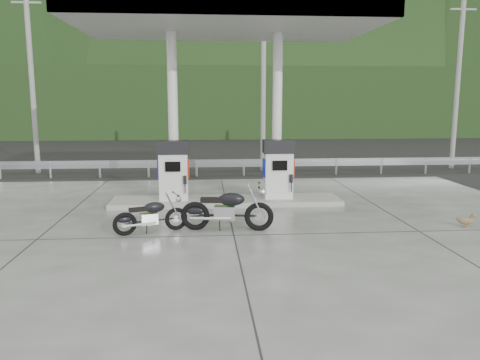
{
  "coord_description": "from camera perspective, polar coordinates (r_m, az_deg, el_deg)",
  "views": [
    {
      "loc": [
        -0.67,
        -11.58,
        3.12
      ],
      "look_at": [
        0.3,
        1.0,
        1.0
      ],
      "focal_mm": 35.0,
      "sensor_mm": 36.0,
      "label": 1
    }
  ],
  "objects": [
    {
      "name": "canopy_column_right",
      "position": [
        14.66,
        4.54,
        7.75
      ],
      "size": [
        0.3,
        0.3,
        5.0
      ],
      "primitive_type": "cylinder",
      "color": "white",
      "rests_on": "pump_island"
    },
    {
      "name": "pump_island",
      "position": [
        14.42,
        -1.65,
        -2.58
      ],
      "size": [
        7.0,
        1.4,
        0.15
      ],
      "primitive_type": "cube",
      "color": "gray",
      "rests_on": "forecourt_apron"
    },
    {
      "name": "canopy_column_left",
      "position": [
        14.51,
        -8.16,
        7.67
      ],
      "size": [
        0.3,
        0.3,
        5.0
      ],
      "primitive_type": "cylinder",
      "color": "white",
      "rests_on": "pump_island"
    },
    {
      "name": "forecourt_apron",
      "position": [
        12.01,
        -1.06,
        -5.48
      ],
      "size": [
        18.0,
        14.0,
        0.02
      ],
      "primitive_type": "cube",
      "color": "#62625E",
      "rests_on": "ground"
    },
    {
      "name": "road",
      "position": [
        23.3,
        -2.73,
        1.85
      ],
      "size": [
        60.0,
        7.0,
        0.01
      ],
      "primitive_type": "cube",
      "color": "black",
      "rests_on": "ground"
    },
    {
      "name": "forested_hills",
      "position": [
        71.65,
        -3.91,
        7.04
      ],
      "size": [
        100.0,
        40.0,
        140.0
      ],
      "primitive_type": null,
      "color": "black",
      "rests_on": "ground"
    },
    {
      "name": "gas_pump_right",
      "position": [
        14.41,
        4.7,
        1.33
      ],
      "size": [
        0.95,
        0.55,
        1.8
      ],
      "primitive_type": null,
      "color": "white",
      "rests_on": "pump_island"
    },
    {
      "name": "ground",
      "position": [
        12.01,
        -1.06,
        -5.52
      ],
      "size": [
        160.0,
        160.0,
        0.0
      ],
      "primitive_type": "plane",
      "color": "black",
      "rests_on": "ground"
    },
    {
      "name": "canopy_roof",
      "position": [
        14.27,
        -1.76,
        18.61
      ],
      "size": [
        8.5,
        5.0,
        0.4
      ],
      "primitive_type": "cube",
      "color": "beige",
      "rests_on": "canopy_column_left"
    },
    {
      "name": "tree_band",
      "position": [
        41.58,
        -3.54,
        9.37
      ],
      "size": [
        80.0,
        6.0,
        6.0
      ],
      "primitive_type": "cube",
      "color": "black",
      "rests_on": "ground"
    },
    {
      "name": "utility_pole_a",
      "position": [
        22.33,
        -24.04,
        11.0
      ],
      "size": [
        0.22,
        0.22,
        8.0
      ],
      "primitive_type": "cylinder",
      "color": "gray",
      "rests_on": "ground"
    },
    {
      "name": "motorcycle_right",
      "position": [
        11.38,
        -10.81,
        -4.37
      ],
      "size": [
        1.76,
        1.05,
        0.8
      ],
      "primitive_type": null,
      "rotation": [
        0.0,
        0.0,
        0.34
      ],
      "color": "black",
      "rests_on": "forecourt_apron"
    },
    {
      "name": "guardrail",
      "position": [
        19.74,
        -2.44,
        2.52
      ],
      "size": [
        26.0,
        0.16,
        1.42
      ],
      "primitive_type": null,
      "color": "#929499",
      "rests_on": "ground"
    },
    {
      "name": "duck",
      "position": [
        12.99,
        25.78,
        -4.53
      ],
      "size": [
        0.44,
        0.19,
        0.31
      ],
      "primitive_type": null,
      "rotation": [
        0.0,
        0.0,
        -0.16
      ],
      "color": "brown",
      "rests_on": "forecourt_apron"
    },
    {
      "name": "motorcycle_left",
      "position": [
        11.37,
        -1.6,
        -3.68
      ],
      "size": [
        2.18,
        0.92,
        1.0
      ],
      "primitive_type": null,
      "rotation": [
        0.0,
        0.0,
        -0.12
      ],
      "color": "black",
      "rests_on": "forecourt_apron"
    },
    {
      "name": "utility_pole_b",
      "position": [
        21.26,
        2.87,
        11.91
      ],
      "size": [
        0.22,
        0.22,
        8.0
      ],
      "primitive_type": "cylinder",
      "color": "gray",
      "rests_on": "ground"
    },
    {
      "name": "gas_pump_left",
      "position": [
        14.26,
        -8.11,
        1.18
      ],
      "size": [
        0.95,
        0.55,
        1.8
      ],
      "primitive_type": null,
      "color": "white",
      "rests_on": "pump_island"
    },
    {
      "name": "utility_pole_c",
      "position": [
        24.11,
        25.01,
        10.76
      ],
      "size": [
        0.22,
        0.22,
        8.0
      ],
      "primitive_type": "cylinder",
      "color": "gray",
      "rests_on": "ground"
    }
  ]
}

